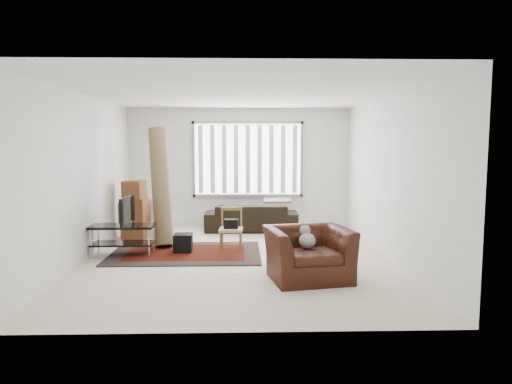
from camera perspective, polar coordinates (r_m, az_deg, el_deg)
room at (r=7.94m, az=-2.05°, el=5.05°), size 6.00×6.02×2.71m
persian_rug at (r=8.07m, az=-8.75°, el=-7.55°), size 2.57×1.72×0.02m
tv_stand at (r=8.07m, az=-16.31°, el=-5.01°), size 1.06×0.48×0.53m
tv at (r=8.01m, az=-16.39°, el=-2.24°), size 0.11×0.86×0.49m
subwoofer at (r=8.11m, az=-9.10°, el=-6.28°), size 0.32×0.32×0.31m
moving_boxes at (r=9.46m, az=-14.80°, el=-2.40°), size 0.55×0.52×1.16m
white_flatpack at (r=9.59m, az=-12.48°, el=-3.22°), size 0.61×0.29×0.76m
rolled_rug at (r=8.71m, az=-11.83°, el=0.74°), size 0.63×1.09×2.22m
sofa at (r=9.99m, az=-0.58°, el=-2.66°), size 2.03×0.92×0.77m
side_chair at (r=8.14m, az=-3.14°, el=-4.39°), size 0.42×0.42×0.76m
armchair at (r=6.48m, az=6.57°, el=-7.20°), size 1.28×1.16×0.83m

